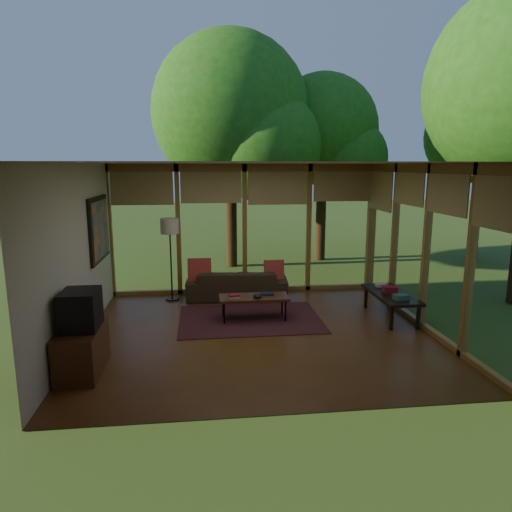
{
  "coord_description": "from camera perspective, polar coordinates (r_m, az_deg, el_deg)",
  "views": [
    {
      "loc": [
        -0.87,
        -6.95,
        2.66
      ],
      "look_at": [
        0.03,
        0.7,
        1.13
      ],
      "focal_mm": 32.0,
      "sensor_mm": 36.0,
      "label": 1
    }
  ],
  "objects": [
    {
      "name": "tree_nw",
      "position": [
        12.21,
        -3.23,
        17.42
      ],
      "size": [
        4.01,
        4.01,
        5.99
      ],
      "color": "#342212",
      "rests_on": "ground"
    },
    {
      "name": "console_book_c",
      "position": [
        8.79,
        15.4,
        -3.52
      ],
      "size": [
        0.22,
        0.17,
        0.05
      ],
      "primitive_type": "cube",
      "rotation": [
        0.0,
        0.0,
        0.16
      ],
      "color": "#BDB5AB",
      "rests_on": "side_console"
    },
    {
      "name": "ceiling",
      "position": [
        7.01,
        0.44,
        11.57
      ],
      "size": [
        5.5,
        5.5,
        0.0
      ],
      "primitive_type": "plane",
      "rotation": [
        3.14,
        0.0,
        0.0
      ],
      "color": "white",
      "rests_on": "ground"
    },
    {
      "name": "side_console",
      "position": [
        8.41,
        16.51,
        -4.75
      ],
      "size": [
        0.6,
        1.4,
        0.46
      ],
      "color": "black",
      "rests_on": "floor"
    },
    {
      "name": "pillow_left",
      "position": [
        9.14,
        -7.07,
        -1.8
      ],
      "size": [
        0.46,
        0.25,
        0.49
      ],
      "primitive_type": "cube",
      "rotation": [
        -0.21,
        0.0,
        0.0
      ],
      "color": "maroon",
      "rests_on": "sofa"
    },
    {
      "name": "exterior_lawn",
      "position": [
        17.59,
        23.69,
        1.55
      ],
      "size": [
        40.0,
        40.0,
        0.0
      ],
      "primitive_type": "plane",
      "color": "#3B5921",
      "rests_on": "ground"
    },
    {
      "name": "coffee_table",
      "position": [
        7.97,
        -0.26,
        -5.29
      ],
      "size": [
        1.2,
        0.5,
        0.43
      ],
      "color": "#512A16",
      "rests_on": "floor"
    },
    {
      "name": "ct_book_side",
      "position": [
        8.07,
        1.45,
        -4.73
      ],
      "size": [
        0.21,
        0.16,
        0.03
      ],
      "primitive_type": "cube",
      "rotation": [
        0.0,
        0.0,
        0.01
      ],
      "color": "#161A33",
      "rests_on": "coffee_table"
    },
    {
      "name": "console_book_b",
      "position": [
        8.43,
        16.42,
        -4.01
      ],
      "size": [
        0.26,
        0.21,
        0.11
      ],
      "primitive_type": "cube",
      "rotation": [
        0.0,
        0.0,
        -0.15
      ],
      "color": "maroon",
      "rests_on": "side_console"
    },
    {
      "name": "tree_far",
      "position": [
        14.26,
        25.47,
        13.26
      ],
      "size": [
        2.58,
        2.58,
        4.74
      ],
      "color": "#342212",
      "rests_on": "ground"
    },
    {
      "name": "floor_lamp",
      "position": [
        9.09,
        -10.72,
        3.12
      ],
      "size": [
        0.36,
        0.36,
        1.65
      ],
      "color": "black",
      "rests_on": "floor"
    },
    {
      "name": "wall_front",
      "position": [
        4.72,
        4.19,
        -4.88
      ],
      "size": [
        5.5,
        0.04,
        2.7
      ],
      "primitive_type": "cube",
      "color": "beige",
      "rests_on": "ground"
    },
    {
      "name": "sofa",
      "position": [
        9.29,
        -2.38,
        -3.53
      ],
      "size": [
        2.07,
        0.94,
        0.59
      ],
      "primitive_type": "imported",
      "rotation": [
        0.0,
        0.0,
        3.06
      ],
      "color": "#382B1C",
      "rests_on": "floor"
    },
    {
      "name": "ct_book_lower",
      "position": [
        7.88,
        -2.76,
        -5.14
      ],
      "size": [
        0.2,
        0.16,
        0.03
      ],
      "primitive_type": "cube",
      "rotation": [
        0.0,
        0.0,
        0.06
      ],
      "color": "#BDB5AB",
      "rests_on": "coffee_table"
    },
    {
      "name": "ct_bowl",
      "position": [
        7.86,
        0.19,
        -5.0
      ],
      "size": [
        0.16,
        0.16,
        0.07
      ],
      "primitive_type": "ellipsoid",
      "color": "black",
      "rests_on": "coffee_table"
    },
    {
      "name": "window_wall_back",
      "position": [
        9.58,
        -1.43,
        3.38
      ],
      "size": [
        5.5,
        0.12,
        2.7
      ],
      "primitive_type": "cube",
      "color": "olive",
      "rests_on": "ground"
    },
    {
      "name": "floor",
      "position": [
        7.5,
        0.4,
        -9.54
      ],
      "size": [
        5.5,
        5.5,
        0.0
      ],
      "primitive_type": "plane",
      "color": "brown",
      "rests_on": "ground"
    },
    {
      "name": "wall_painting",
      "position": [
        8.63,
        -19.01,
        3.24
      ],
      "size": [
        0.06,
        1.35,
        1.15
      ],
      "color": "black",
      "rests_on": "wall_left"
    },
    {
      "name": "window_wall_right",
      "position": [
        7.95,
        20.5,
        1.04
      ],
      "size": [
        0.12,
        5.0,
        2.7
      ],
      "primitive_type": "cube",
      "color": "olive",
      "rests_on": "ground"
    },
    {
      "name": "media_cabinet",
      "position": [
        6.47,
        -20.92,
        -10.93
      ],
      "size": [
        0.5,
        1.0,
        0.6
      ],
      "primitive_type": "cube",
      "color": "#512A16",
      "rests_on": "floor"
    },
    {
      "name": "rug",
      "position": [
        8.12,
        -0.75,
        -7.85
      ],
      "size": [
        2.47,
        1.75,
        0.01
      ],
      "primitive_type": "cube",
      "color": "maroon",
      "rests_on": "floor"
    },
    {
      "name": "pillow_right",
      "position": [
        9.25,
        2.27,
        -1.77
      ],
      "size": [
        0.4,
        0.21,
        0.41
      ],
      "primitive_type": "cube",
      "rotation": [
        -0.21,
        0.0,
        0.0
      ],
      "color": "maroon",
      "rests_on": "sofa"
    },
    {
      "name": "ct_book_upper",
      "position": [
        7.87,
        -2.76,
        -4.92
      ],
      "size": [
        0.21,
        0.17,
        0.03
      ],
      "primitive_type": "cube",
      "rotation": [
        0.0,
        0.0,
        0.15
      ],
      "color": "maroon",
      "rests_on": "coffee_table"
    },
    {
      "name": "television",
      "position": [
        6.28,
        -21.09,
        -6.27
      ],
      "size": [
        0.45,
        0.55,
        0.5
      ],
      "primitive_type": "cube",
      "color": "black",
      "rests_on": "media_cabinet"
    },
    {
      "name": "tree_ne",
      "position": [
        13.15,
        8.32,
        15.28
      ],
      "size": [
        3.03,
        3.03,
        5.15
      ],
      "color": "#342212",
      "rests_on": "ground"
    },
    {
      "name": "console_book_a",
      "position": [
        8.04,
        17.66,
        -4.91
      ],
      "size": [
        0.26,
        0.21,
        0.09
      ],
      "primitive_type": "cube",
      "rotation": [
        0.0,
        0.0,
        0.17
      ],
      "color": "#335A51",
      "rests_on": "side_console"
    },
    {
      "name": "wall_left",
      "position": [
        7.32,
        -21.46,
        0.15
      ],
      "size": [
        0.04,
        5.0,
        2.7
      ],
      "primitive_type": "cube",
      "color": "beige",
      "rests_on": "ground"
    }
  ]
}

